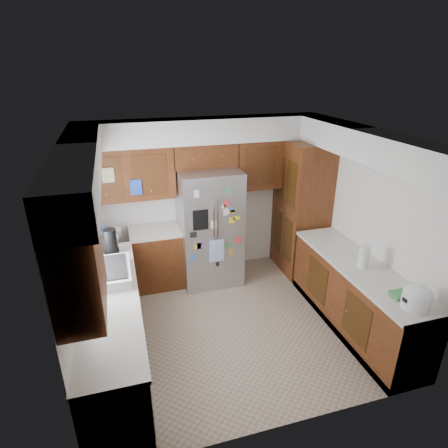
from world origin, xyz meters
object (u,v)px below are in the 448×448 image
Objects in this scene: pantry at (301,208)px; paper_towel at (364,257)px; rice_cooker at (417,296)px; fridge at (210,227)px.

pantry reaches higher than paper_towel.
fridge is at bearing 120.13° from rice_cooker.
pantry is 7.57× the size of paper_towel.
paper_towel reaches higher than rice_cooker.
paper_towel is at bearing 91.23° from rice_cooker.
paper_towel is (1.48, -1.74, 0.16)m from fridge.
rice_cooker is at bearing -59.87° from fridge.
pantry is at bearing -2.06° from fridge.
fridge is at bearing 130.47° from paper_towel.
fridge is 6.34× the size of paper_towel.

